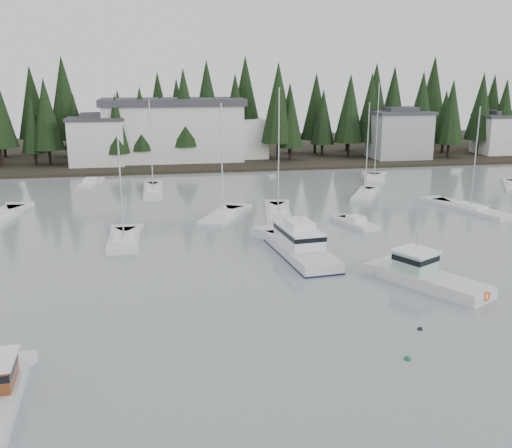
{
  "coord_description": "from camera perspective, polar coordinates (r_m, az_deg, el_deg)",
  "views": [
    {
      "loc": [
        -8.26,
        -21.36,
        15.71
      ],
      "look_at": [
        0.37,
        27.64,
        2.5
      ],
      "focal_mm": 40.0,
      "sensor_mm": 36.0,
      "label": 1
    }
  ],
  "objects": [
    {
      "name": "house_east_b",
      "position": [
        121.63,
        23.34,
        8.34
      ],
      "size": [
        9.54,
        7.42,
        8.25
      ],
      "color": "silver",
      "rests_on": "ground"
    },
    {
      "name": "ground",
      "position": [
        27.78,
        9.76,
        -19.82
      ],
      "size": [
        260.0,
        260.0,
        0.0
      ],
      "primitive_type": "plane",
      "color": "gray",
      "rests_on": "ground"
    },
    {
      "name": "sailboat_10",
      "position": [
        71.7,
        20.62,
        1.29
      ],
      "size": [
        5.86,
        11.04,
        12.63
      ],
      "rotation": [
        0.0,
        0.0,
        1.88
      ],
      "color": "silver",
      "rests_on": "ground"
    },
    {
      "name": "far_shore_land",
      "position": [
        119.69,
        -5.99,
        7.25
      ],
      "size": [
        240.0,
        54.0,
        1.0
      ],
      "primitive_type": "cube",
      "color": "black",
      "rests_on": "ground"
    },
    {
      "name": "sailboat_9",
      "position": [
        76.22,
        10.84,
        2.76
      ],
      "size": [
        6.3,
        8.64,
        12.66
      ],
      "rotation": [
        0.0,
        0.0,
        1.06
      ],
      "color": "silver",
      "rests_on": "ground"
    },
    {
      "name": "sailboat_0",
      "position": [
        65.27,
        2.21,
        1.01
      ],
      "size": [
        4.29,
        9.63,
        14.75
      ],
      "rotation": [
        0.0,
        0.0,
        1.4
      ],
      "color": "silver",
      "rests_on": "ground"
    },
    {
      "name": "sailboat_7",
      "position": [
        88.02,
        11.73,
        4.33
      ],
      "size": [
        5.74,
        9.02,
        14.94
      ],
      "rotation": [
        0.0,
        0.0,
        1.22
      ],
      "color": "silver",
      "rests_on": "ground"
    },
    {
      "name": "mooring_buoy_green",
      "position": [
        34.28,
        14.92,
        -12.96
      ],
      "size": [
        0.41,
        0.41,
        0.41
      ],
      "primitive_type": "sphere",
      "color": "#145933",
      "rests_on": "ground"
    },
    {
      "name": "sailboat_11",
      "position": [
        63.75,
        -3.34,
        0.64
      ],
      "size": [
        6.49,
        9.21,
        13.2
      ],
      "rotation": [
        0.0,
        0.0,
        1.12
      ],
      "color": "silver",
      "rests_on": "ground"
    },
    {
      "name": "sailboat_6",
      "position": [
        78.68,
        -10.23,
        3.16
      ],
      "size": [
        2.52,
        10.76,
        12.97
      ],
      "rotation": [
        0.0,
        0.0,
        1.57
      ],
      "color": "silver",
      "rests_on": "ground"
    },
    {
      "name": "runabout_3",
      "position": [
        85.96,
        -16.25,
        3.83
      ],
      "size": [
        3.38,
        6.84,
        1.42
      ],
      "rotation": [
        0.0,
        0.0,
        1.38
      ],
      "color": "silver",
      "rests_on": "ground"
    },
    {
      "name": "lobster_boat_teal",
      "position": [
        45.53,
        16.87,
        -5.22
      ],
      "size": [
        6.85,
        9.02,
        4.81
      ],
      "rotation": [
        0.0,
        0.0,
        2.08
      ],
      "color": "silver",
      "rests_on": "ground"
    },
    {
      "name": "sailboat_5",
      "position": [
        69.15,
        -24.23,
        0.47
      ],
      "size": [
        3.99,
        10.95,
        14.75
      ],
      "rotation": [
        0.0,
        0.0,
        1.46
      ],
      "color": "silver",
      "rests_on": "ground"
    },
    {
      "name": "harbor_inn",
      "position": [
        104.31,
        -7.12,
        9.29
      ],
      "size": [
        29.5,
        11.5,
        10.9
      ],
      "color": "silver",
      "rests_on": "ground"
    },
    {
      "name": "house_east_a",
      "position": [
        109.31,
        14.12,
        8.75
      ],
      "size": [
        10.6,
        8.48,
        9.25
      ],
      "color": "#999EA0",
      "rests_on": "ground"
    },
    {
      "name": "cabin_cruiser_center",
      "position": [
        50.74,
        4.43,
        -2.36
      ],
      "size": [
        4.66,
        11.51,
        4.81
      ],
      "rotation": [
        0.0,
        0.0,
        1.68
      ],
      "color": "silver",
      "rests_on": "ground"
    },
    {
      "name": "sailboat_2",
      "position": [
        56.01,
        -13.05,
        -1.75
      ],
      "size": [
        2.86,
        8.01,
        11.25
      ],
      "rotation": [
        0.0,
        0.0,
        1.57
      ],
      "color": "silver",
      "rests_on": "ground"
    },
    {
      "name": "house_west",
      "position": [
        101.44,
        -15.59,
        8.07
      ],
      "size": [
        9.54,
        7.42,
        8.75
      ],
      "color": "silver",
      "rests_on": "ground"
    },
    {
      "name": "mooring_buoy_dark",
      "position": [
        38.1,
        16.08,
        -10.11
      ],
      "size": [
        0.36,
        0.36,
        0.36
      ],
      "primitive_type": "sphere",
      "color": "black",
      "rests_on": "ground"
    },
    {
      "name": "runabout_1",
      "position": [
        61.46,
        9.96,
        -0.04
      ],
      "size": [
        3.77,
        5.98,
        1.42
      ],
      "rotation": [
        0.0,
        0.0,
        1.88
      ],
      "color": "silver",
      "rests_on": "ground"
    },
    {
      "name": "conifer_treeline",
      "position": [
        108.82,
        -5.57,
        6.5
      ],
      "size": [
        200.0,
        22.0,
        20.0
      ],
      "primitive_type": null,
      "color": "black",
      "rests_on": "ground"
    }
  ]
}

